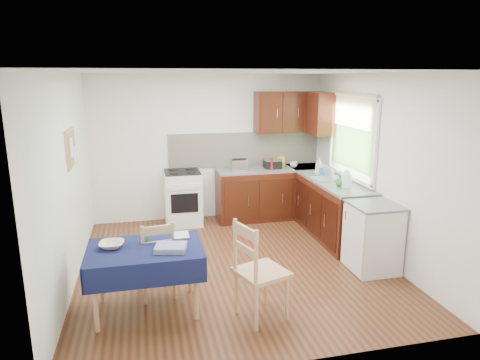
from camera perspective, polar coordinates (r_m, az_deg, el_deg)
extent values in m
plane|color=#472313|center=(5.84, -0.75, -11.16)|extent=(4.20, 4.20, 0.00)
cube|color=white|center=(5.30, -0.84, 14.19)|extent=(4.00, 4.20, 0.02)
cube|color=white|center=(7.46, -4.21, 4.34)|extent=(4.00, 0.02, 2.50)
cube|color=white|center=(3.49, 6.57, -6.50)|extent=(4.00, 0.02, 2.50)
cube|color=white|center=(5.39, -22.05, -0.22)|extent=(0.02, 4.20, 2.50)
cube|color=white|center=(6.17, 17.70, 1.77)|extent=(0.02, 4.20, 2.50)
cube|color=#341009|center=(7.58, 4.11, -1.85)|extent=(1.90, 0.60, 0.86)
cube|color=#341009|center=(6.78, 12.25, -4.00)|extent=(0.60, 1.70, 0.86)
cube|color=slate|center=(7.48, 4.17, 1.48)|extent=(1.90, 0.60, 0.04)
cube|color=slate|center=(6.66, 12.44, -0.31)|extent=(0.60, 1.70, 0.04)
cube|color=slate|center=(7.69, 8.81, 1.69)|extent=(0.60, 0.60, 0.04)
cube|color=beige|center=(7.58, 0.68, 4.14)|extent=(2.70, 0.02, 0.60)
cube|color=#341009|center=(7.56, 6.59, 8.99)|extent=(1.20, 0.35, 0.70)
cube|color=#341009|center=(7.33, 10.88, 8.70)|extent=(0.35, 0.50, 0.70)
cube|color=white|center=(7.29, -7.63, -2.42)|extent=(0.60, 0.60, 0.90)
cube|color=black|center=(7.18, -7.74, 1.08)|extent=(0.58, 0.58, 0.02)
cube|color=black|center=(7.00, -7.38, -3.09)|extent=(0.44, 0.01, 0.32)
cube|color=#2E5322|center=(6.72, 14.74, 5.06)|extent=(0.01, 1.40, 0.85)
cube|color=white|center=(6.65, 14.96, 10.60)|extent=(0.04, 1.48, 0.06)
cube|color=white|center=(6.81, 14.35, 0.48)|extent=(0.04, 1.48, 0.06)
cube|color=beige|center=(6.66, 14.73, 8.72)|extent=(0.02, 1.36, 0.44)
cube|color=white|center=(5.79, 17.29, -7.48)|extent=(0.55, 0.58, 0.85)
cube|color=slate|center=(5.65, 17.61, -3.25)|extent=(0.58, 0.60, 0.03)
cube|color=tan|center=(5.61, -21.66, 3.98)|extent=(0.02, 0.62, 0.47)
cube|color=olive|center=(5.61, -21.51, 3.99)|extent=(0.01, 0.56, 0.41)
cube|color=white|center=(5.53, -21.54, 4.07)|extent=(0.00, 0.18, 0.24)
cube|color=white|center=(5.74, -21.16, 3.21)|extent=(0.00, 0.15, 0.20)
cube|color=#0E113A|center=(4.61, -12.59, -8.98)|extent=(1.14, 0.76, 0.03)
cube|color=#0E113A|center=(4.30, -12.44, -12.37)|extent=(1.18, 0.02, 0.26)
cube|color=#0E113A|center=(5.02, -12.58, -8.51)|extent=(1.18, 0.02, 0.26)
cube|color=#0E113A|center=(4.70, -19.75, -10.58)|extent=(0.02, 0.80, 0.26)
cube|color=#0E113A|center=(4.69, -5.29, -9.84)|extent=(0.02, 0.80, 0.26)
cylinder|color=tan|center=(4.52, -18.76, -14.90)|extent=(0.05, 0.05, 0.69)
cylinder|color=tan|center=(4.51, -5.85, -14.25)|extent=(0.05, 0.05, 0.69)
cylinder|color=tan|center=(5.06, -18.12, -11.69)|extent=(0.05, 0.05, 0.69)
cylinder|color=tan|center=(5.05, -6.73, -11.10)|extent=(0.05, 0.05, 0.69)
cube|color=tan|center=(5.01, -11.10, -10.37)|extent=(0.46, 0.46, 0.04)
cube|color=tan|center=(4.72, -10.89, -7.46)|extent=(0.36, 0.08, 0.29)
cylinder|color=tan|center=(5.27, -9.56, -11.62)|extent=(0.03, 0.03, 0.43)
cylinder|color=tan|center=(5.22, -13.13, -12.05)|extent=(0.03, 0.03, 0.43)
cylinder|color=tan|center=(4.98, -8.74, -13.14)|extent=(0.03, 0.03, 0.43)
cylinder|color=tan|center=(4.93, -12.53, -13.62)|extent=(0.03, 0.03, 0.43)
cube|color=tan|center=(4.47, 2.90, -12.19)|extent=(0.59, 0.59, 0.04)
cube|color=tan|center=(4.21, 0.71, -8.06)|extent=(0.17, 0.41, 0.33)
cylinder|color=tan|center=(4.55, 6.29, -15.30)|extent=(0.04, 0.04, 0.50)
cylinder|color=tan|center=(4.82, 3.44, -13.51)|extent=(0.04, 0.04, 0.50)
cylinder|color=tan|center=(4.36, 2.21, -16.65)|extent=(0.04, 0.04, 0.50)
cylinder|color=tan|center=(4.63, -0.50, -14.66)|extent=(0.04, 0.04, 0.50)
cube|color=#B3B3B8|center=(7.20, -0.14, 1.99)|extent=(0.28, 0.17, 0.19)
cube|color=black|center=(7.18, -0.14, 2.83)|extent=(0.24, 0.02, 0.02)
cube|color=black|center=(7.44, 4.36, 2.09)|extent=(0.28, 0.24, 0.13)
cube|color=#B3B3B8|center=(7.43, 4.37, 2.72)|extent=(0.28, 0.24, 0.03)
cylinder|color=red|center=(7.32, 4.23, 2.19)|extent=(0.05, 0.05, 0.21)
cube|color=gold|center=(7.57, 5.40, 2.45)|extent=(0.14, 0.11, 0.18)
cube|color=#96969B|center=(6.77, 11.60, 0.20)|extent=(0.44, 0.33, 0.02)
cylinder|color=white|center=(6.75, 11.64, 0.98)|extent=(0.06, 0.21, 0.21)
cylinder|color=white|center=(6.34, 14.00, -0.06)|extent=(0.15, 0.15, 0.19)
sphere|color=white|center=(6.31, 14.05, 0.93)|extent=(0.09, 0.09, 0.09)
imported|color=silver|center=(7.55, 7.18, 2.07)|extent=(0.13, 0.13, 0.10)
imported|color=white|center=(7.00, 10.46, 1.84)|extent=(0.14, 0.14, 0.29)
imported|color=#2077BA|center=(6.92, 11.04, 1.32)|extent=(0.13, 0.13, 0.21)
imported|color=#268C28|center=(6.35, 13.18, -0.06)|extent=(0.14, 0.14, 0.17)
imported|color=beige|center=(4.68, -16.75, -8.27)|extent=(0.28, 0.28, 0.06)
imported|color=white|center=(4.85, -8.85, -7.36)|extent=(0.17, 0.23, 0.02)
cylinder|color=green|center=(4.76, -12.31, -7.49)|extent=(0.04, 0.04, 0.08)
cube|color=navy|center=(4.48, -9.21, -8.89)|extent=(0.36, 0.31, 0.06)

